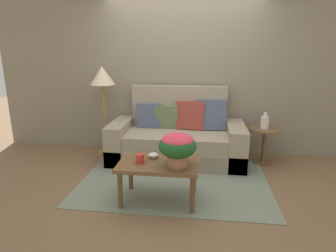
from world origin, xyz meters
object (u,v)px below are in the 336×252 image
object	(u,v)px
potted_plant	(178,146)
side_table	(264,139)
coffee_mug	(140,158)
couch	(178,138)
floor_lamp	(103,80)
table_vase	(265,122)
snack_bowl	(153,155)
coffee_table	(159,168)

from	to	relation	value
potted_plant	side_table	bearing A→B (deg)	49.70
potted_plant	coffee_mug	distance (m)	0.46
couch	floor_lamp	world-z (taller)	floor_lamp
side_table	floor_lamp	size ratio (longest dim) A/B	0.38
coffee_mug	table_vase	xyz separation A→B (m)	(1.61, 1.39, 0.12)
side_table	floor_lamp	world-z (taller)	floor_lamp
couch	table_vase	world-z (taller)	couch
side_table	snack_bowl	xyz separation A→B (m)	(-1.51, -1.22, 0.13)
couch	floor_lamp	xyz separation A→B (m)	(-1.23, 0.13, 0.88)
floor_lamp	snack_bowl	size ratio (longest dim) A/B	12.22
floor_lamp	table_vase	bearing A→B (deg)	-2.54
snack_bowl	table_vase	xyz separation A→B (m)	(1.49, 1.22, 0.14)
coffee_table	side_table	world-z (taller)	side_table
couch	floor_lamp	bearing A→B (deg)	174.00
couch	side_table	bearing A→B (deg)	0.82
snack_bowl	table_vase	distance (m)	1.93
side_table	potted_plant	xyz separation A→B (m)	(-1.21, -1.42, 0.33)
potted_plant	table_vase	xyz separation A→B (m)	(1.19, 1.42, -0.06)
floor_lamp	potted_plant	distance (m)	2.11
coffee_table	coffee_mug	world-z (taller)	coffee_mug
potted_plant	snack_bowl	size ratio (longest dim) A/B	3.46
couch	coffee_table	size ratio (longest dim) A/B	2.28
couch	side_table	distance (m)	1.34
couch	table_vase	bearing A→B (deg)	0.70
coffee_table	table_vase	xyz separation A→B (m)	(1.41, 1.34, 0.24)
couch	side_table	world-z (taller)	couch
potted_plant	coffee_mug	world-z (taller)	potted_plant
side_table	coffee_mug	distance (m)	2.15
snack_bowl	couch	bearing A→B (deg)	81.76
snack_bowl	table_vase	size ratio (longest dim) A/B	0.49
couch	coffee_mug	size ratio (longest dim) A/B	14.69
coffee_table	floor_lamp	distance (m)	2.02
floor_lamp	coffee_mug	world-z (taller)	floor_lamp
coffee_table	table_vase	distance (m)	1.96
table_vase	couch	bearing A→B (deg)	-179.30
side_table	floor_lamp	bearing A→B (deg)	177.55
snack_bowl	coffee_mug	bearing A→B (deg)	-126.12
potted_plant	snack_bowl	world-z (taller)	potted_plant
side_table	floor_lamp	xyz separation A→B (m)	(-2.56, 0.11, 0.85)
floor_lamp	potted_plant	bearing A→B (deg)	-48.46
couch	snack_bowl	distance (m)	1.23
couch	potted_plant	bearing A→B (deg)	-84.74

